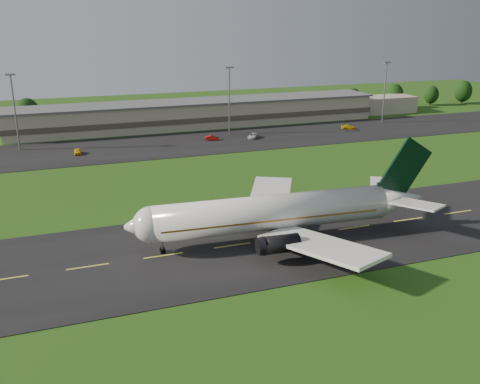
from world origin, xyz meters
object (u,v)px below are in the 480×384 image
object	(u,v)px
airliner	(277,213)
light_mast_west	(14,103)
light_mast_centre	(229,93)
service_vehicle_a	(78,151)
service_vehicle_d	(349,127)
light_mast_east	(385,85)
terminal	(218,113)
service_vehicle_b	(212,138)
service_vehicle_c	(253,136)

from	to	relation	value
airliner	light_mast_west	distance (m)	90.08
light_mast_west	light_mast_centre	world-z (taller)	same
service_vehicle_a	service_vehicle_d	bearing A→B (deg)	6.49
airliner	service_vehicle_d	distance (m)	94.01
airliner	service_vehicle_d	bearing A→B (deg)	55.90
airliner	light_mast_west	world-z (taller)	light_mast_west
light_mast_east	service_vehicle_d	world-z (taller)	light_mast_east
light_mast_west	light_mast_east	size ratio (longest dim) A/B	1.00
terminal	service_vehicle_d	world-z (taller)	terminal
light_mast_west	service_vehicle_d	xyz separation A→B (m)	(98.29, -6.01, -11.96)
service_vehicle_a	service_vehicle_d	xyz separation A→B (m)	(83.94, 4.40, -0.05)
terminal	service_vehicle_a	distance (m)	54.14
airliner	service_vehicle_b	bearing A→B (deg)	84.71
light_mast_west	service_vehicle_d	size ratio (longest dim) A/B	4.38
service_vehicle_b	service_vehicle_d	world-z (taller)	service_vehicle_d
light_mast_west	service_vehicle_c	size ratio (longest dim) A/B	3.99
airliner	light_mast_east	world-z (taller)	light_mast_east
service_vehicle_a	light_mast_west	bearing A→B (deg)	147.52
light_mast_west	airliner	bearing A→B (deg)	-63.17
service_vehicle_a	airliner	bearing A→B (deg)	-65.94
airliner	terminal	distance (m)	98.49
service_vehicle_b	terminal	bearing A→B (deg)	-2.70
service_vehicle_a	service_vehicle_c	bearing A→B (deg)	6.13
service_vehicle_b	light_mast_centre	bearing A→B (deg)	-30.17
terminal	light_mast_centre	size ratio (longest dim) A/B	7.13
airliner	terminal	size ratio (longest dim) A/B	0.35
terminal	service_vehicle_b	xyz separation A→B (m)	(-9.06, -22.81, -3.23)
service_vehicle_c	airliner	bearing A→B (deg)	-71.38
terminal	light_mast_centre	world-z (taller)	light_mast_centre
terminal	service_vehicle_a	world-z (taller)	terminal
light_mast_east	service_vehicle_b	world-z (taller)	light_mast_east
service_vehicle_b	service_vehicle_d	bearing A→B (deg)	-70.27
service_vehicle_d	service_vehicle_b	bearing A→B (deg)	116.42
light_mast_centre	service_vehicle_c	xyz separation A→B (m)	(4.64, -8.10, -11.93)
light_mast_centre	light_mast_east	distance (m)	55.00
service_vehicle_c	service_vehicle_d	size ratio (longest dim) A/B	1.10
service_vehicle_c	service_vehicle_a	bearing A→B (deg)	-140.19
service_vehicle_a	service_vehicle_b	distance (m)	38.18
airliner	service_vehicle_c	size ratio (longest dim) A/B	10.06
service_vehicle_b	service_vehicle_a	bearing A→B (deg)	114.67
light_mast_east	service_vehicle_b	size ratio (longest dim) A/B	5.05
terminal	light_mast_west	xyz separation A→B (m)	(-61.40, -16.18, 8.75)
airliner	service_vehicle_a	distance (m)	74.48
service_vehicle_d	light_mast_centre	bearing A→B (deg)	106.72
service_vehicle_b	service_vehicle_d	distance (m)	45.95
service_vehicle_c	terminal	bearing A→B (deg)	134.77
airliner	light_mast_east	bearing A→B (deg)	50.93
airliner	service_vehicle_a	bearing A→B (deg)	114.45
light_mast_east	service_vehicle_c	world-z (taller)	light_mast_east
service_vehicle_c	light_mast_east	bearing A→B (deg)	46.31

